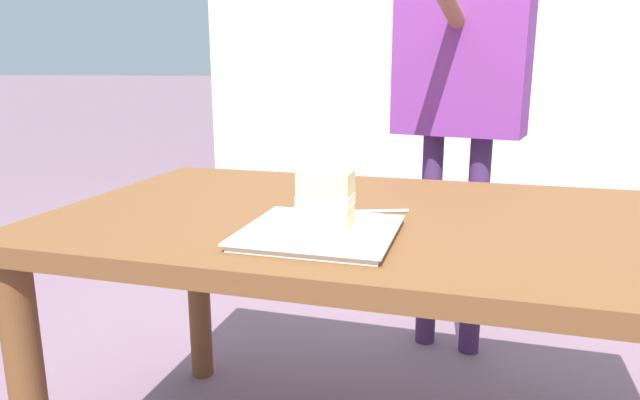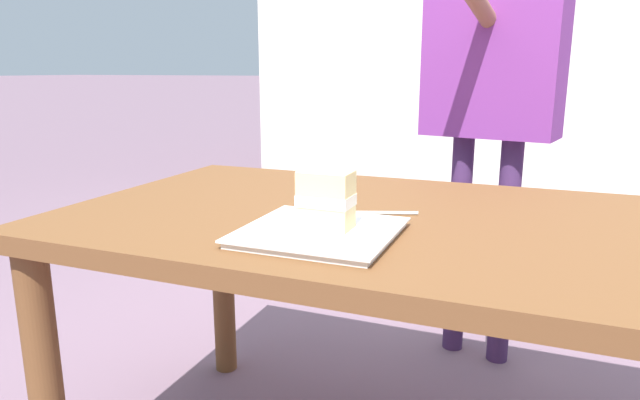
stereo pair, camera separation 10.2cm
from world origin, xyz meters
name	(u,v)px [view 2 (the right image)]	position (x,y,z in m)	size (l,w,h in m)	color
patio_table	(403,257)	(0.00, 0.00, 0.59)	(1.47, 0.83, 0.68)	brown
dessert_plate	(320,233)	(0.11, 0.20, 0.69)	(0.28, 0.28, 0.02)	white
cake_slice	(326,200)	(0.10, 0.19, 0.75)	(0.10, 0.07, 0.11)	#EAD18C
dessert_fork	(372,212)	(0.07, 0.01, 0.69)	(0.16, 0.07, 0.01)	silver
diner_person	(493,58)	(-0.09, -0.77, 1.02)	(0.45, 0.57, 1.53)	#452855
patio_building	(584,36)	(-0.51, -4.34, 1.26)	(5.10, 2.20, 2.52)	silver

